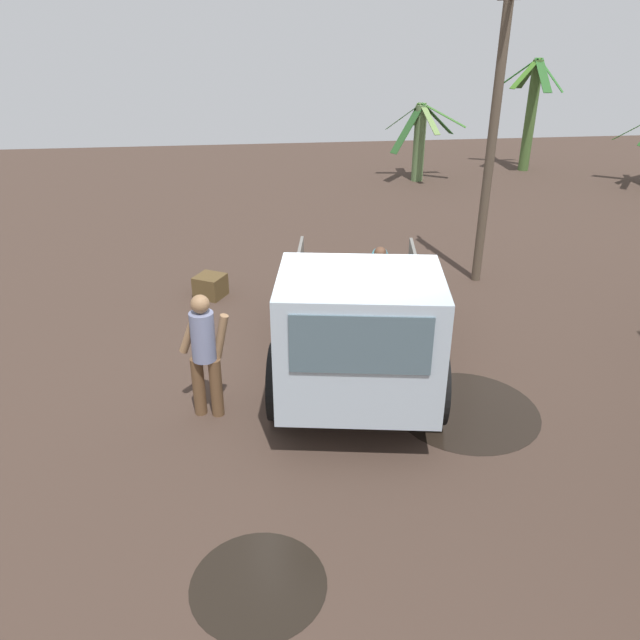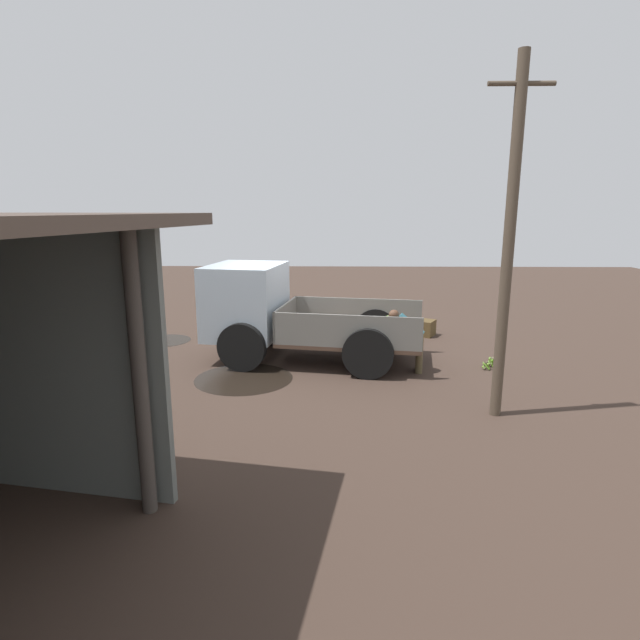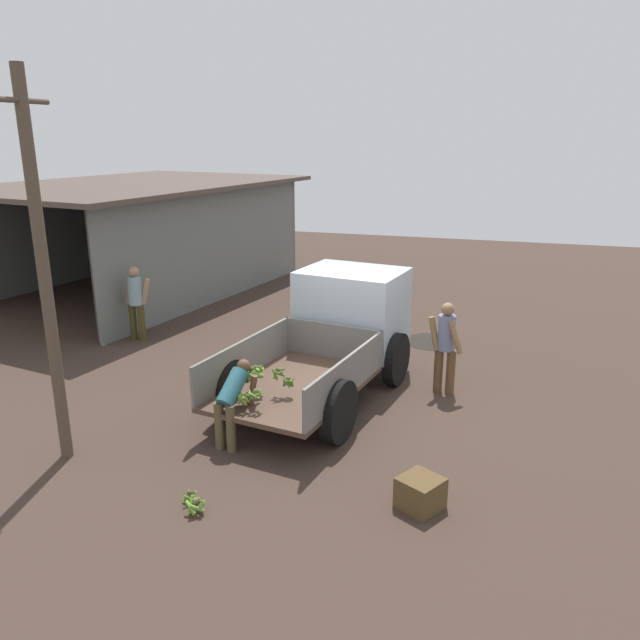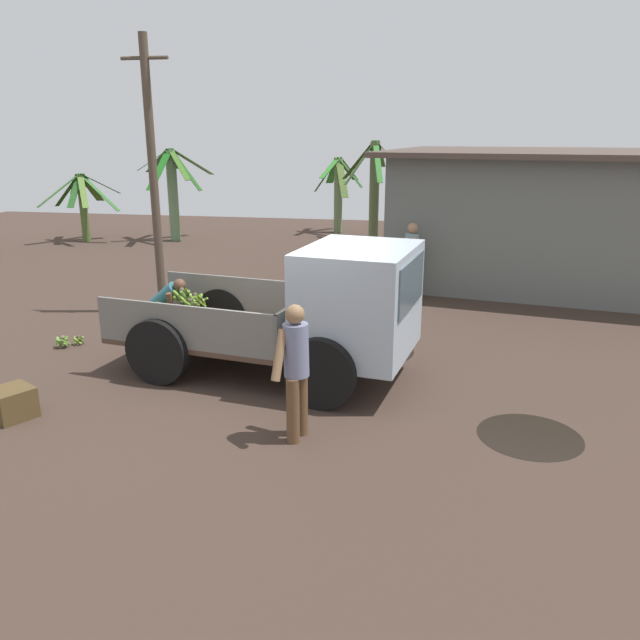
{
  "view_description": "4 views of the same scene",
  "coord_description": "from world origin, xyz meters",
  "px_view_note": "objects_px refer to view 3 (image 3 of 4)",
  "views": [
    {
      "loc": [
        7.37,
        -1.13,
        4.74
      ],
      "look_at": [
        0.21,
        -0.28,
        1.16
      ],
      "focal_mm": 35.0,
      "sensor_mm": 36.0,
      "label": 1
    },
    {
      "loc": [
        -0.88,
        10.77,
        3.21
      ],
      "look_at": [
        -0.66,
        0.45,
        0.92
      ],
      "focal_mm": 28.0,
      "sensor_mm": 36.0,
      "label": 2
    },
    {
      "loc": [
        -10.25,
        -2.7,
        4.54
      ],
      "look_at": [
        0.41,
        0.57,
        1.18
      ],
      "focal_mm": 35.0,
      "sensor_mm": 36.0,
      "label": 3
    },
    {
      "loc": [
        2.0,
        -8.51,
        3.59
      ],
      "look_at": [
        0.38,
        0.2,
        0.92
      ],
      "focal_mm": 35.0,
      "sensor_mm": 36.0,
      "label": 4
    }
  ],
  "objects_px": {
    "person_foreground_visitor": "(446,344)",
    "person_worker_loading": "(232,399)",
    "banana_bunch_on_ground_1": "(196,505)",
    "cargo_truck": "(342,325)",
    "utility_pole": "(44,272)",
    "banana_bunch_on_ground_0": "(190,495)",
    "person_bystander_near_shed": "(136,299)",
    "wooden_crate_0": "(420,493)"
  },
  "relations": [
    {
      "from": "wooden_crate_0",
      "to": "cargo_truck",
      "type": "bearing_deg",
      "value": 28.45
    },
    {
      "from": "utility_pole",
      "to": "person_bystander_near_shed",
      "type": "distance_m",
      "value": 5.71
    },
    {
      "from": "banana_bunch_on_ground_0",
      "to": "banana_bunch_on_ground_1",
      "type": "relative_size",
      "value": 0.75
    },
    {
      "from": "utility_pole",
      "to": "person_foreground_visitor",
      "type": "bearing_deg",
      "value": -51.53
    },
    {
      "from": "person_foreground_visitor",
      "to": "banana_bunch_on_ground_0",
      "type": "distance_m",
      "value": 5.34
    },
    {
      "from": "utility_pole",
      "to": "banana_bunch_on_ground_1",
      "type": "relative_size",
      "value": 20.55
    },
    {
      "from": "person_bystander_near_shed",
      "to": "banana_bunch_on_ground_1",
      "type": "bearing_deg",
      "value": -137.98
    },
    {
      "from": "utility_pole",
      "to": "cargo_truck",
      "type": "bearing_deg",
      "value": -37.38
    },
    {
      "from": "utility_pole",
      "to": "person_bystander_near_shed",
      "type": "height_order",
      "value": "utility_pole"
    },
    {
      "from": "person_foreground_visitor",
      "to": "banana_bunch_on_ground_0",
      "type": "relative_size",
      "value": 8.64
    },
    {
      "from": "banana_bunch_on_ground_0",
      "to": "person_foreground_visitor",
      "type": "bearing_deg",
      "value": -30.79
    },
    {
      "from": "person_foreground_visitor",
      "to": "person_bystander_near_shed",
      "type": "relative_size",
      "value": 1.0
    },
    {
      "from": "utility_pole",
      "to": "wooden_crate_0",
      "type": "bearing_deg",
      "value": -87.72
    },
    {
      "from": "banana_bunch_on_ground_0",
      "to": "wooden_crate_0",
      "type": "bearing_deg",
      "value": -74.92
    },
    {
      "from": "utility_pole",
      "to": "wooden_crate_0",
      "type": "xyz_separation_m",
      "value": [
        0.2,
        -5.13,
        -2.55
      ]
    },
    {
      "from": "person_bystander_near_shed",
      "to": "wooden_crate_0",
      "type": "relative_size",
      "value": 3.49
    },
    {
      "from": "person_worker_loading",
      "to": "utility_pole",
      "type": "bearing_deg",
      "value": 126.21
    },
    {
      "from": "person_foreground_visitor",
      "to": "person_worker_loading",
      "type": "xyz_separation_m",
      "value": [
        -2.92,
        2.82,
        -0.2
      ]
    },
    {
      "from": "person_worker_loading",
      "to": "person_bystander_near_shed",
      "type": "relative_size",
      "value": 0.74
    },
    {
      "from": "cargo_truck",
      "to": "person_bystander_near_shed",
      "type": "xyz_separation_m",
      "value": [
        1.01,
        5.07,
        -0.15
      ]
    },
    {
      "from": "cargo_truck",
      "to": "banana_bunch_on_ground_0",
      "type": "distance_m",
      "value": 4.74
    },
    {
      "from": "person_worker_loading",
      "to": "banana_bunch_on_ground_1",
      "type": "distance_m",
      "value": 1.93
    },
    {
      "from": "cargo_truck",
      "to": "person_worker_loading",
      "type": "relative_size",
      "value": 3.81
    },
    {
      "from": "banana_bunch_on_ground_1",
      "to": "cargo_truck",
      "type": "bearing_deg",
      "value": -6.91
    },
    {
      "from": "person_foreground_visitor",
      "to": "utility_pole",
      "type": "bearing_deg",
      "value": -37.83
    },
    {
      "from": "person_foreground_visitor",
      "to": "cargo_truck",
      "type": "bearing_deg",
      "value": -77.46
    },
    {
      "from": "person_foreground_visitor",
      "to": "banana_bunch_on_ground_1",
      "type": "relative_size",
      "value": 6.47
    },
    {
      "from": "person_worker_loading",
      "to": "person_bystander_near_shed",
      "type": "height_order",
      "value": "person_bystander_near_shed"
    },
    {
      "from": "cargo_truck",
      "to": "person_foreground_visitor",
      "type": "xyz_separation_m",
      "value": [
        -0.04,
        -1.94,
        -0.15
      ]
    },
    {
      "from": "utility_pole",
      "to": "banana_bunch_on_ground_0",
      "type": "distance_m",
      "value": 3.55
    },
    {
      "from": "banana_bunch_on_ground_0",
      "to": "utility_pole",
      "type": "bearing_deg",
      "value": 76.37
    },
    {
      "from": "utility_pole",
      "to": "person_foreground_visitor",
      "type": "relative_size",
      "value": 3.18
    },
    {
      "from": "banana_bunch_on_ground_1",
      "to": "wooden_crate_0",
      "type": "bearing_deg",
      "value": -70.17
    },
    {
      "from": "cargo_truck",
      "to": "banana_bunch_on_ground_1",
      "type": "height_order",
      "value": "cargo_truck"
    },
    {
      "from": "person_foreground_visitor",
      "to": "wooden_crate_0",
      "type": "xyz_separation_m",
      "value": [
        -3.77,
        -0.13,
        -0.73
      ]
    },
    {
      "from": "person_bystander_near_shed",
      "to": "banana_bunch_on_ground_0",
      "type": "relative_size",
      "value": 8.68
    },
    {
      "from": "utility_pole",
      "to": "person_worker_loading",
      "type": "bearing_deg",
      "value": -64.17
    },
    {
      "from": "cargo_truck",
      "to": "banana_bunch_on_ground_1",
      "type": "bearing_deg",
      "value": -177.58
    },
    {
      "from": "utility_pole",
      "to": "banana_bunch_on_ground_1",
      "type": "height_order",
      "value": "utility_pole"
    },
    {
      "from": "person_worker_loading",
      "to": "banana_bunch_on_ground_0",
      "type": "height_order",
      "value": "person_worker_loading"
    },
    {
      "from": "cargo_truck",
      "to": "banana_bunch_on_ground_1",
      "type": "relative_size",
      "value": 18.32
    },
    {
      "from": "cargo_truck",
      "to": "banana_bunch_on_ground_1",
      "type": "xyz_separation_m",
      "value": [
        -4.76,
        0.58,
        -0.97
      ]
    }
  ]
}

